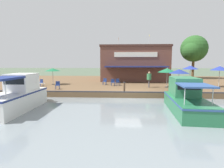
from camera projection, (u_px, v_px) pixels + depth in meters
The scene contains 19 objects.
ground_plane at pixel (128, 99), 16.68m from camera, with size 220.00×220.00×0.00m, color #4C5B47.
quay_deck at pixel (126, 83), 27.55m from camera, with size 22.00×56.00×0.60m, color brown.
quay_edge_fender at pixel (128, 92), 16.71m from camera, with size 0.20×50.40×0.10m, color #2D2D33.
waterfront_restaurant at pixel (133, 63), 29.85m from camera, with size 10.72×10.59×7.51m.
patio_umbrella_near_quay_edge at pixel (167, 70), 20.01m from camera, with size 2.16×2.16×2.26m.
patio_umbrella_mid_patio_right at pixel (53, 70), 22.79m from camera, with size 2.04×2.04×2.18m.
patio_umbrella_by_entrance at pixel (179, 71), 17.73m from camera, with size 2.00×2.00×2.23m.
patio_umbrella_far_corner at pixel (190, 67), 20.09m from camera, with size 1.81×1.81×2.56m.
patio_umbrella_mid_patio_left at pixel (220, 68), 20.17m from camera, with size 2.09×2.09×2.50m.
cafe_chair_mid_patio at pixel (58, 85), 18.81m from camera, with size 0.50×0.50×0.85m.
cafe_chair_facing_river at pixel (105, 81), 22.63m from camera, with size 0.53×0.53×0.85m.
cafe_chair_beside_entrance at pixel (118, 82), 22.01m from camera, with size 0.57×0.57×0.85m.
cafe_chair_back_row_seat at pixel (113, 82), 21.62m from camera, with size 0.51×0.51×0.85m.
cafe_chair_under_first_umbrella at pixel (41, 82), 21.32m from camera, with size 0.55×0.55×0.85m.
person_at_quay_edge at pixel (149, 77), 20.12m from camera, with size 0.52×0.52×1.83m.
motorboat_outer_channel at pixel (21, 96), 12.86m from camera, with size 6.65×2.19×2.54m.
motorboat_distant_upstream at pixel (184, 98), 12.49m from camera, with size 6.96×2.60×2.29m.
mooring_post at pixel (124, 87), 16.92m from camera, with size 0.22×0.22×0.97m.
tree_behind_restaurant at pixel (193, 49), 31.76m from camera, with size 5.01×4.77×7.83m.
Camera 1 is at (16.46, -0.64, 3.38)m, focal length 28.00 mm.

